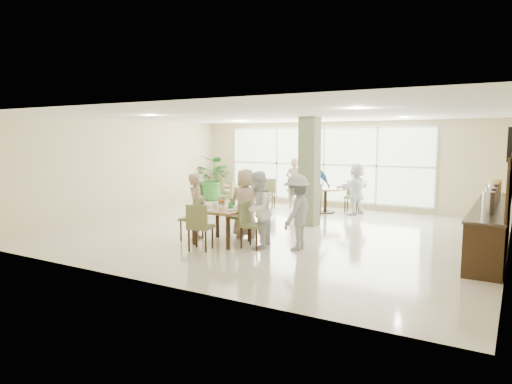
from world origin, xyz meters
The scene contains 23 objects.
ground centered at (0.00, 0.00, 0.00)m, with size 10.00×10.00×0.00m, color beige.
room_shell centered at (0.00, 0.00, 1.70)m, with size 10.00×10.00×10.00m.
window_bank centered at (-0.50, 4.46, 1.40)m, with size 7.00×0.04×7.00m.
column centered at (0.40, 1.20, 1.40)m, with size 0.45×0.45×2.80m, color #616D4C.
main_table centered at (-0.36, -1.68, 0.66)m, with size 1.01×1.01×0.75m.
round_table_left centered at (-2.65, 2.74, 0.58)m, with size 1.16×1.16×0.75m.
round_table_right centered at (0.02, 3.33, 0.57)m, with size 1.08×1.08×0.75m.
chairs_main_table centered at (-0.37, -1.69, 0.47)m, with size 2.08×1.95×0.95m.
chairs_table_left centered at (-2.69, 2.79, 0.47)m, with size 2.18×1.86×0.95m.
chairs_table_right centered at (-0.01, 3.34, 0.47)m, with size 1.92×1.76×0.95m.
tabletop_clutter centered at (-0.34, -1.69, 0.81)m, with size 0.71×0.78×0.21m.
buffet_counter centered at (4.70, 0.51, 0.55)m, with size 0.64×4.70×1.95m.
wall_tv centered at (4.94, -0.60, 2.15)m, with size 0.06×1.00×0.58m.
framed_art_a centered at (4.95, 1.00, 1.85)m, with size 0.05×0.55×0.70m.
framed_art_b centered at (4.95, 1.80, 1.85)m, with size 0.05×0.55×0.70m.
potted_plant centered at (-4.52, 3.93, 0.81)m, with size 1.46×1.46×1.62m, color #2E712D.
teen_left centered at (-1.07, -1.65, 0.74)m, with size 0.54×0.36×1.49m, color tan.
teen_far centered at (-0.26, -0.88, 0.79)m, with size 0.77×0.42×1.57m, color tan.
teen_right centered at (0.49, -1.64, 0.79)m, with size 0.77×0.60×1.59m, color white.
teen_standing centered at (1.25, -1.35, 0.76)m, with size 0.99×0.57×1.53m, color #949596.
adult_a centered at (0.00, 2.37, 0.89)m, with size 1.05×0.60×1.79m, color #3C76B6.
adult_b centered at (0.95, 3.42, 0.77)m, with size 1.43×0.62×1.55m, color white.
adult_standing centered at (-1.23, 3.78, 0.81)m, with size 0.59×0.39×1.63m, color tan.
Camera 1 is at (5.12, -9.66, 2.25)m, focal length 32.00 mm.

